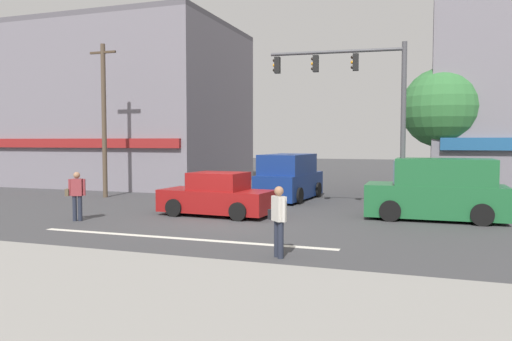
{
  "coord_description": "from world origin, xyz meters",
  "views": [
    {
      "loc": [
        6.56,
        -15.8,
        2.72
      ],
      "look_at": [
        0.37,
        2.0,
        1.6
      ],
      "focal_mm": 35.0,
      "sensor_mm": 36.0,
      "label": 1
    }
  ],
  "objects_px": {
    "utility_pole_near_left": "(104,118)",
    "sedan_crossing_center": "(217,196)",
    "pedestrian_mid_crossing": "(76,193)",
    "pedestrian_foreground_with_bag": "(278,217)",
    "van_waiting_far": "(438,191)",
    "traffic_light_mast": "(366,97)",
    "van_approaching_near": "(289,178)",
    "utility_pole_far_right": "(457,108)",
    "street_tree": "(442,108)"
  },
  "relations": [
    {
      "from": "utility_pole_far_right",
      "to": "traffic_light_mast",
      "type": "relative_size",
      "value": 1.29
    },
    {
      "from": "van_waiting_far",
      "to": "pedestrian_mid_crossing",
      "type": "relative_size",
      "value": 2.77
    },
    {
      "from": "traffic_light_mast",
      "to": "sedan_crossing_center",
      "type": "distance_m",
      "value": 6.47
    },
    {
      "from": "street_tree",
      "to": "utility_pole_near_left",
      "type": "xyz_separation_m",
      "value": [
        -15.22,
        -2.25,
        -0.29
      ]
    },
    {
      "from": "van_approaching_near",
      "to": "street_tree",
      "type": "bearing_deg",
      "value": 2.58
    },
    {
      "from": "traffic_light_mast",
      "to": "pedestrian_mid_crossing",
      "type": "height_order",
      "value": "traffic_light_mast"
    },
    {
      "from": "traffic_light_mast",
      "to": "sedan_crossing_center",
      "type": "bearing_deg",
      "value": -161.43
    },
    {
      "from": "utility_pole_near_left",
      "to": "traffic_light_mast",
      "type": "xyz_separation_m",
      "value": [
        12.56,
        -1.92,
        0.49
      ]
    },
    {
      "from": "traffic_light_mast",
      "to": "van_waiting_far",
      "type": "bearing_deg",
      "value": -2.64
    },
    {
      "from": "utility_pole_near_left",
      "to": "traffic_light_mast",
      "type": "distance_m",
      "value": 12.72
    },
    {
      "from": "utility_pole_near_left",
      "to": "sedan_crossing_center",
      "type": "relative_size",
      "value": 1.74
    },
    {
      "from": "traffic_light_mast",
      "to": "pedestrian_foreground_with_bag",
      "type": "height_order",
      "value": "traffic_light_mast"
    },
    {
      "from": "utility_pole_far_right",
      "to": "pedestrian_foreground_with_bag",
      "type": "distance_m",
      "value": 13.75
    },
    {
      "from": "traffic_light_mast",
      "to": "sedan_crossing_center",
      "type": "height_order",
      "value": "traffic_light_mast"
    },
    {
      "from": "van_approaching_near",
      "to": "pedestrian_mid_crossing",
      "type": "xyz_separation_m",
      "value": [
        -5.2,
        -8.3,
        -0.05
      ]
    },
    {
      "from": "street_tree",
      "to": "van_approaching_near",
      "type": "height_order",
      "value": "street_tree"
    },
    {
      "from": "utility_pole_far_right",
      "to": "van_approaching_near",
      "type": "xyz_separation_m",
      "value": [
        -7.21,
        -1.47,
        -3.15
      ]
    },
    {
      "from": "van_approaching_near",
      "to": "van_waiting_far",
      "type": "xyz_separation_m",
      "value": [
        6.39,
        -3.99,
        0.0
      ]
    },
    {
      "from": "van_waiting_far",
      "to": "pedestrian_mid_crossing",
      "type": "xyz_separation_m",
      "value": [
        -11.59,
        -4.32,
        -0.05
      ]
    },
    {
      "from": "sedan_crossing_center",
      "to": "van_approaching_near",
      "type": "relative_size",
      "value": 0.89
    },
    {
      "from": "pedestrian_foreground_with_bag",
      "to": "van_approaching_near",
      "type": "bearing_deg",
      "value": 104.11
    },
    {
      "from": "utility_pole_near_left",
      "to": "pedestrian_foreground_with_bag",
      "type": "relative_size",
      "value": 4.39
    },
    {
      "from": "utility_pole_near_left",
      "to": "pedestrian_mid_crossing",
      "type": "height_order",
      "value": "utility_pole_near_left"
    },
    {
      "from": "traffic_light_mast",
      "to": "van_waiting_far",
      "type": "height_order",
      "value": "traffic_light_mast"
    },
    {
      "from": "sedan_crossing_center",
      "to": "van_approaching_near",
      "type": "distance_m",
      "value": 5.72
    },
    {
      "from": "utility_pole_far_right",
      "to": "sedan_crossing_center",
      "type": "distance_m",
      "value": 11.51
    },
    {
      "from": "pedestrian_foreground_with_bag",
      "to": "pedestrian_mid_crossing",
      "type": "height_order",
      "value": "same"
    },
    {
      "from": "utility_pole_near_left",
      "to": "van_waiting_far",
      "type": "bearing_deg",
      "value": -7.7
    },
    {
      "from": "traffic_light_mast",
      "to": "pedestrian_mid_crossing",
      "type": "xyz_separation_m",
      "value": [
        -9.1,
        -4.43,
        -3.35
      ]
    },
    {
      "from": "sedan_crossing_center",
      "to": "van_approaching_near",
      "type": "bearing_deg",
      "value": 77.82
    },
    {
      "from": "sedan_crossing_center",
      "to": "pedestrian_mid_crossing",
      "type": "bearing_deg",
      "value": -145.74
    },
    {
      "from": "van_waiting_far",
      "to": "pedestrian_foreground_with_bag",
      "type": "relative_size",
      "value": 2.77
    },
    {
      "from": "street_tree",
      "to": "van_approaching_near",
      "type": "relative_size",
      "value": 1.23
    },
    {
      "from": "utility_pole_far_right",
      "to": "sedan_crossing_center",
      "type": "bearing_deg",
      "value": -140.03
    },
    {
      "from": "pedestrian_mid_crossing",
      "to": "pedestrian_foreground_with_bag",
      "type": "bearing_deg",
      "value": -19.62
    },
    {
      "from": "pedestrian_foreground_with_bag",
      "to": "sedan_crossing_center",
      "type": "bearing_deg",
      "value": 125.75
    },
    {
      "from": "traffic_light_mast",
      "to": "pedestrian_foreground_with_bag",
      "type": "xyz_separation_m",
      "value": [
        -1.1,
        -7.29,
        -3.35
      ]
    },
    {
      "from": "utility_pole_near_left",
      "to": "sedan_crossing_center",
      "type": "height_order",
      "value": "utility_pole_near_left"
    },
    {
      "from": "van_approaching_near",
      "to": "van_waiting_far",
      "type": "relative_size",
      "value": 1.02
    },
    {
      "from": "utility_pole_near_left",
      "to": "van_waiting_far",
      "type": "relative_size",
      "value": 1.58
    },
    {
      "from": "utility_pole_far_right",
      "to": "traffic_light_mast",
      "type": "height_order",
      "value": "utility_pole_far_right"
    },
    {
      "from": "street_tree",
      "to": "pedestrian_mid_crossing",
      "type": "bearing_deg",
      "value": -143.82
    },
    {
      "from": "van_approaching_near",
      "to": "pedestrian_mid_crossing",
      "type": "relative_size",
      "value": 2.83
    },
    {
      "from": "pedestrian_foreground_with_bag",
      "to": "pedestrian_mid_crossing",
      "type": "relative_size",
      "value": 1.0
    },
    {
      "from": "pedestrian_mid_crossing",
      "to": "utility_pole_near_left",
      "type": "bearing_deg",
      "value": 118.6
    },
    {
      "from": "sedan_crossing_center",
      "to": "van_approaching_near",
      "type": "height_order",
      "value": "van_approaching_near"
    },
    {
      "from": "street_tree",
      "to": "pedestrian_mid_crossing",
      "type": "xyz_separation_m",
      "value": [
        -11.76,
        -8.6,
        -3.15
      ]
    },
    {
      "from": "van_approaching_near",
      "to": "utility_pole_far_right",
      "type": "bearing_deg",
      "value": 11.53
    },
    {
      "from": "utility_pole_near_left",
      "to": "pedestrian_mid_crossing",
      "type": "xyz_separation_m",
      "value": [
        3.46,
        -6.35,
        -2.86
      ]
    },
    {
      "from": "street_tree",
      "to": "sedan_crossing_center",
      "type": "xyz_separation_m",
      "value": [
        -7.77,
        -5.88,
        -3.39
      ]
    }
  ]
}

